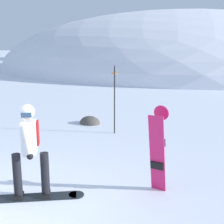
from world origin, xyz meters
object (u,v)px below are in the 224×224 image
object	(u,v)px
piste_marker_near	(115,95)
spare_snowboard	(158,150)
snowboarder_main	(30,149)
rock_mid	(90,124)

from	to	relation	value
piste_marker_near	spare_snowboard	bearing A→B (deg)	-49.32
spare_snowboard	piste_marker_near	xyz separation A→B (m)	(-2.57, 2.99, 0.38)
snowboarder_main	piste_marker_near	xyz separation A→B (m)	(-0.70, 4.28, 0.29)
spare_snowboard	snowboarder_main	bearing A→B (deg)	-145.30
spare_snowboard	rock_mid	bearing A→B (deg)	137.35
snowboarder_main	piste_marker_near	bearing A→B (deg)	99.30
snowboarder_main	piste_marker_near	distance (m)	4.35
spare_snowboard	rock_mid	distance (m)	5.37
snowboarder_main	rock_mid	world-z (taller)	snowboarder_main
rock_mid	piste_marker_near	bearing A→B (deg)	-24.38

